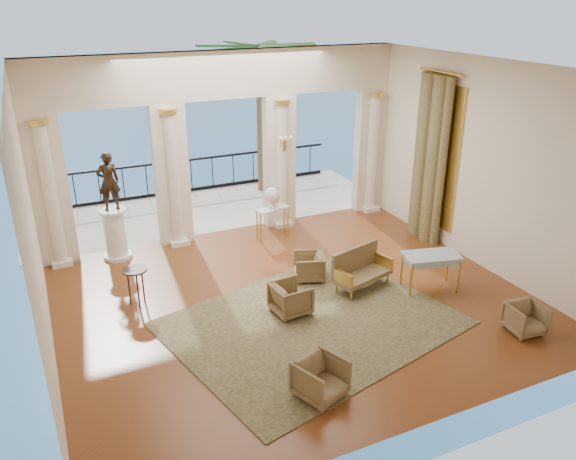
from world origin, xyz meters
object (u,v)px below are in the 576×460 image
armchair_c (309,266)px  pedestal (115,235)px  statue (108,182)px  side_table (135,274)px  settee (360,269)px  armchair_d (291,297)px  armchair_b (526,317)px  console_table (272,213)px  game_table (431,258)px  armchair_a (321,377)px

armchair_c → pedestal: pedestal is taller
statue → side_table: (0.01, -2.39, -1.17)m
settee → armchair_d: bearing=175.6°
armchair_b → armchair_d: 4.29m
armchair_b → pedestal: 8.83m
statue → console_table: bearing=167.9°
armchair_c → statue: statue is taller
armchair_b → armchair_c: size_ratio=0.97×
armchair_d → console_table: console_table is taller
armchair_d → game_table: size_ratio=0.55×
armchair_a → settee: size_ratio=0.50×
armchair_c → side_table: side_table is taller
armchair_a → armchair_d: size_ratio=1.01×
armchair_a → statue: statue is taller
armchair_a → armchair_d: (0.62, 2.38, -0.00)m
armchair_a → armchair_b: armchair_a is taller
game_table → statue: size_ratio=0.94×
game_table → console_table: console_table is taller
side_table → armchair_d: bearing=-30.3°
armchair_c → console_table: bearing=-163.4°
armchair_d → side_table: 3.04m
console_table → statue: bearing=157.7°
armchair_d → pedestal: pedestal is taller
armchair_d → side_table: size_ratio=0.87×
armchair_a → console_table: size_ratio=0.78×
statue → side_table: 2.66m
armchair_b → side_table: (-6.18, 3.91, 0.37)m
armchair_a → game_table: size_ratio=0.56×
armchair_c → pedestal: (-3.56, 2.83, 0.25)m
console_table → side_table: (-3.73, -1.94, 0.02)m
armchair_c → settee: bearing=67.8°
game_table → armchair_b: bearing=-61.4°
armchair_d → statue: bearing=28.6°
armchair_d → game_table: (3.02, -0.32, 0.35)m
statue → side_table: bearing=85.0°
armchair_b → game_table: (-0.54, 2.06, 0.38)m
side_table → console_table: bearing=27.5°
game_table → statue: (-5.64, 4.24, 1.16)m
armchair_c → console_table: (0.18, 2.38, 0.34)m
settee → side_table: bearing=149.3°
settee → statue: 5.82m
game_table → side_table: side_table is taller
armchair_a → console_table: bearing=52.2°
armchair_d → console_table: (1.12, 3.47, 0.31)m
pedestal → armchair_b: bearing=-45.5°
armchair_d → statue: size_ratio=0.52×
game_table → side_table: (-5.63, 1.85, -0.01)m
side_table → armchair_c: bearing=-7.0°
side_table → armchair_b: bearing=-32.3°
settee → pedestal: pedestal is taller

